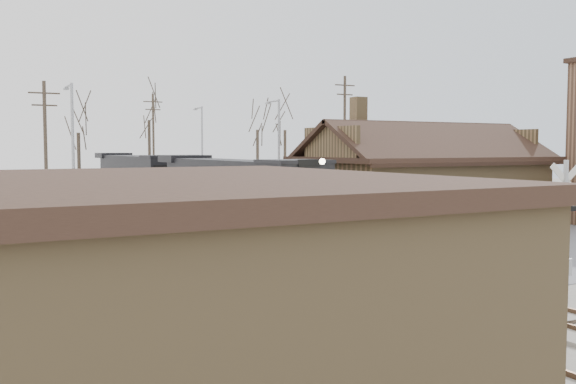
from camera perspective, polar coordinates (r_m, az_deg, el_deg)
ground at (r=24.78m, az=9.14°, el=-7.27°), size 140.00×140.00×0.00m
road at (r=24.78m, az=9.14°, el=-7.24°), size 60.00×9.00×0.03m
track_main at (r=37.56m, az=-5.17°, el=-3.29°), size 3.40×90.00×0.24m
track_siding at (r=36.00m, az=-11.75°, el=-3.68°), size 3.40×90.00×0.24m
depot at (r=41.28m, az=11.96°, el=0.56°), size 15.20×9.31×7.90m
commercial_building at (r=11.58m, az=-18.24°, el=-9.49°), size 12.40×10.40×4.30m
locomotive_lead at (r=36.33m, az=-4.47°, el=-0.07°), size 2.88×19.30×4.28m
locomotive_trailing at (r=54.71m, az=-13.04°, el=1.20°), size 2.88×19.30×4.05m
crossbuck_near at (r=22.29m, az=23.33°, el=-3.47°), size 1.23×0.42×4.42m
crossbuck_far at (r=25.24m, az=-9.62°, el=-3.08°), size 1.02×0.38×3.64m
streetlight_a at (r=38.83m, az=-18.61°, el=3.71°), size 0.25×2.04×8.47m
streetlight_b at (r=47.09m, az=-0.90°, el=3.84°), size 0.25×2.04×8.32m
streetlight_c at (r=61.37m, az=-7.69°, el=4.00°), size 0.25×2.04×8.66m
utility_pole_a at (r=45.54m, az=-20.74°, el=3.73°), size 2.00×0.24×9.19m
utility_pole_b at (r=68.13m, az=-11.87°, el=4.39°), size 2.00×0.24×10.31m
utility_pole_c at (r=56.26m, az=5.05°, el=4.91°), size 2.00×0.24×10.99m
tree_b at (r=60.69m, az=-18.16°, el=5.98°), size 4.09×4.09×10.02m
tree_c at (r=69.12m, az=-12.27°, el=7.32°), size 5.11×5.11×12.53m
tree_d at (r=65.54m, az=-2.73°, el=6.50°), size 4.40×4.40×10.79m
tree_e at (r=68.21m, az=-0.27°, el=6.45°), size 4.43×4.43×10.86m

